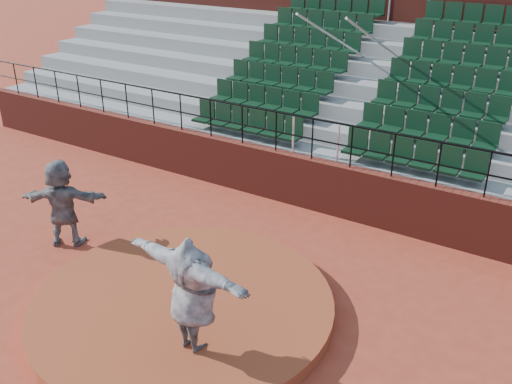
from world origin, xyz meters
TOP-DOWN VIEW (x-y plane):
  - ground at (0.00, 0.00)m, footprint 90.00×90.00m
  - pitchers_mound at (0.00, 0.00)m, footprint 5.50×5.50m
  - pitching_rubber at (0.00, 0.15)m, footprint 0.60×0.15m
  - boundary_wall at (0.00, 5.00)m, footprint 24.00×0.30m
  - wall_railing at (0.00, 5.00)m, footprint 24.04×0.05m
  - seating_deck at (0.00, 8.65)m, footprint 24.00×5.97m
  - press_box_facade at (0.00, 12.60)m, footprint 24.00×3.00m
  - pitcher at (0.98, -0.89)m, footprint 2.55×1.01m
  - fielder at (-3.69, 0.54)m, footprint 1.87×1.45m

SIDE VIEW (x-z plane):
  - ground at x=0.00m, z-range 0.00..0.00m
  - pitchers_mound at x=0.00m, z-range 0.00..0.25m
  - pitching_rubber at x=0.00m, z-range 0.25..0.28m
  - boundary_wall at x=0.00m, z-range 0.00..1.30m
  - fielder at x=-3.69m, z-range 0.00..1.98m
  - pitcher at x=0.98m, z-range 0.25..2.27m
  - seating_deck at x=0.00m, z-range -0.87..3.76m
  - wall_railing at x=0.00m, z-range 1.52..2.54m
  - press_box_facade at x=0.00m, z-range 0.00..7.10m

